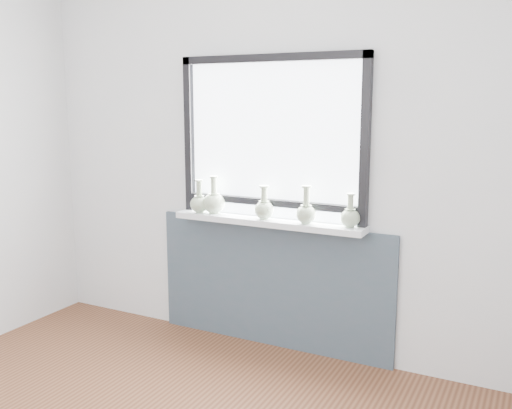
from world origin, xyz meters
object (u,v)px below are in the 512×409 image
at_px(vase_d, 306,212).
at_px(vase_e, 350,216).
at_px(windowsill, 267,222).
at_px(vase_a, 199,202).
at_px(vase_b, 214,202).
at_px(vase_c, 264,208).

distance_m(vase_d, vase_e, 0.28).
relative_size(windowsill, vase_d, 5.49).
distance_m(vase_a, vase_d, 0.79).
relative_size(vase_b, vase_e, 1.23).
xyz_separation_m(windowsill, vase_e, (0.56, 0.00, 0.09)).
distance_m(vase_b, vase_c, 0.39).
distance_m(vase_a, vase_c, 0.49).
bearing_deg(vase_d, vase_c, 178.74).
xyz_separation_m(vase_b, vase_d, (0.69, -0.02, -0.01)).
xyz_separation_m(windowsill, vase_b, (-0.40, -0.00, 0.10)).
bearing_deg(vase_b, vase_a, -167.60).
relative_size(windowsill, vase_b, 5.14).
relative_size(vase_c, vase_e, 1.05).
bearing_deg(vase_a, windowsill, 2.64).
height_order(vase_a, vase_c, vase_a).
height_order(vase_a, vase_b, vase_b).
height_order(vase_c, vase_e, vase_c).
bearing_deg(windowsill, vase_d, -4.80).
bearing_deg(vase_c, vase_e, 1.89).
bearing_deg(vase_a, vase_e, 1.35).
relative_size(vase_a, vase_e, 1.09).
bearing_deg(windowsill, vase_a, -177.36).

